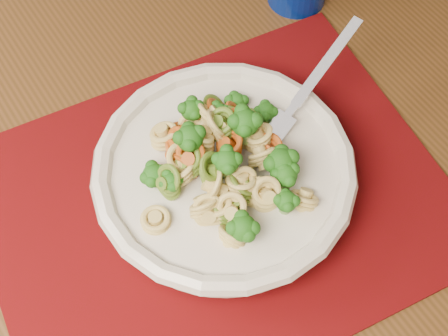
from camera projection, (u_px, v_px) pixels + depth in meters
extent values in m
cube|color=#513016|center=(213.00, 171.00, 0.67)|extent=(1.72, 1.46, 0.04)
cube|color=#4D030A|center=(216.00, 202.00, 0.63)|extent=(0.53, 0.47, 0.00)
cylinder|color=beige|center=(224.00, 185.00, 0.63)|extent=(0.11, 0.11, 0.01)
cylinder|color=beige|center=(224.00, 176.00, 0.61)|extent=(0.24, 0.24, 0.03)
torus|color=beige|center=(224.00, 169.00, 0.60)|extent=(0.26, 0.26, 0.02)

